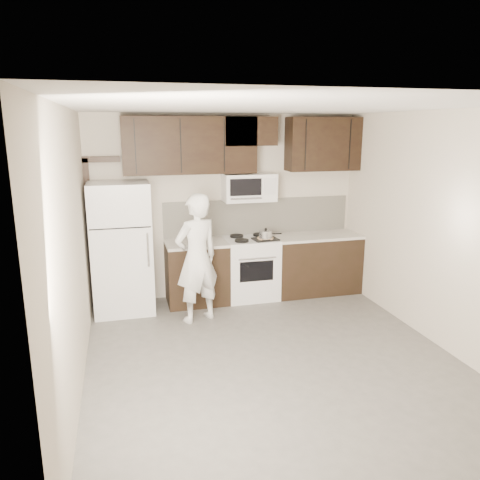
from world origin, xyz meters
name	(u,v)px	position (x,y,z in m)	size (l,w,h in m)	color
floor	(272,359)	(0.00, 0.00, 0.00)	(4.50, 4.50, 0.00)	#575552
back_wall	(226,207)	(0.00, 2.25, 1.35)	(4.00, 4.00, 0.00)	beige
ceiling	(277,107)	(0.00, 0.00, 2.70)	(4.50, 4.50, 0.00)	white
counter_run	(270,267)	(0.60, 1.94, 0.46)	(2.95, 0.64, 0.91)	black
stove	(251,268)	(0.30, 1.94, 0.46)	(0.76, 0.66, 0.94)	white
backsplash	(258,216)	(0.50, 2.24, 1.18)	(2.90, 0.02, 0.54)	beige
upper_cabinets	(243,143)	(0.21, 2.08, 2.28)	(3.48, 0.35, 0.78)	black
microwave	(249,187)	(0.30, 2.06, 1.65)	(0.76, 0.42, 0.40)	white
refrigerator	(122,248)	(-1.55, 1.89, 0.90)	(0.80, 0.76, 1.80)	white
door_trim	(93,220)	(-1.92, 2.21, 1.25)	(0.50, 0.08, 2.12)	black
saucepan	(266,235)	(0.48, 1.79, 0.98)	(0.33, 0.19, 0.18)	silver
baking_tray	(265,239)	(0.48, 1.81, 0.92)	(0.35, 0.26, 0.02)	black
pizza	(265,238)	(0.48, 1.81, 0.94)	(0.24, 0.24, 0.02)	#CEB58A
person	(197,258)	(-0.61, 1.28, 0.85)	(0.62, 0.41, 1.70)	silver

